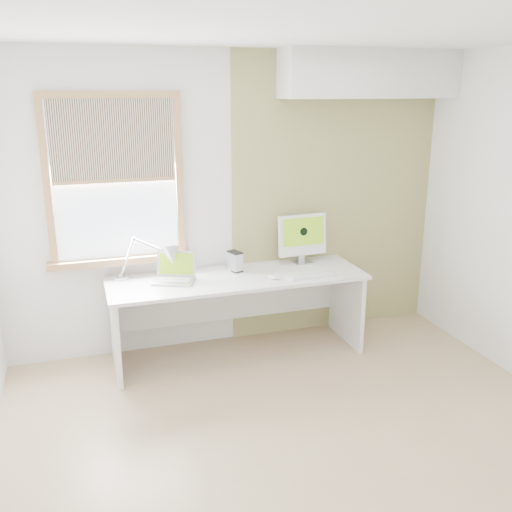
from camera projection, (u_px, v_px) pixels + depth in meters
name	position (u px, v px, depth m)	size (l,w,h in m)	color
room	(309.00, 255.00, 3.45)	(4.04, 3.54, 2.64)	tan
accent_wall	(335.00, 196.00, 5.33)	(2.00, 0.02, 2.60)	#9C8F5B
soffit	(369.00, 73.00, 4.92)	(1.60, 0.40, 0.42)	white
window	(115.00, 181.00, 4.65)	(1.20, 0.14, 1.42)	#A17044
desk	(236.00, 295.00, 4.97)	(2.20, 0.70, 0.73)	white
desk_lamp	(162.00, 258.00, 4.71)	(0.59, 0.39, 0.36)	#BABCBF
laptop	(175.00, 273.00, 4.75)	(0.41, 0.37, 0.23)	#BABCBF
phone_dock	(231.00, 267.00, 5.00)	(0.09, 0.09, 0.13)	#BABCBF
external_drive	(235.00, 261.00, 4.98)	(0.12, 0.16, 0.18)	#BABCBF
imac	(302.00, 236.00, 5.17)	(0.46, 0.16, 0.45)	#BABCBF
keyboard	(312.00, 276.00, 4.84)	(0.42, 0.13, 0.02)	white
mouse	(273.00, 277.00, 4.79)	(0.07, 0.11, 0.03)	white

